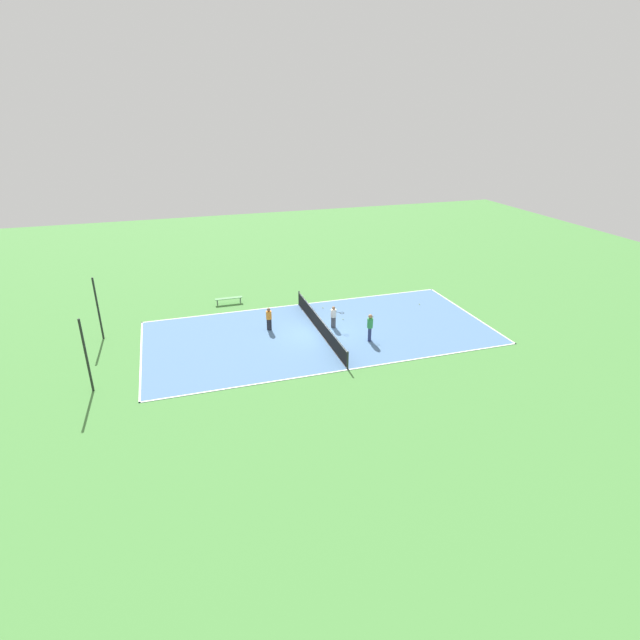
# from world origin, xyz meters

# --- Properties ---
(ground_plane) EXTENTS (80.00, 80.00, 0.00)m
(ground_plane) POSITION_xyz_m (0.00, 0.00, 0.00)
(ground_plane) COLOR #47843D
(court_surface) EXTENTS (10.48, 22.12, 0.02)m
(court_surface) POSITION_xyz_m (0.00, 0.00, 0.01)
(court_surface) COLOR #4C729E
(court_surface) RESTS_ON ground_plane
(tennis_net) EXTENTS (10.28, 0.10, 1.07)m
(tennis_net) POSITION_xyz_m (0.00, 0.00, 0.57)
(tennis_net) COLOR black
(tennis_net) RESTS_ON court_surface
(bench) EXTENTS (0.36, 2.00, 0.45)m
(bench) POSITION_xyz_m (6.98, 4.88, 0.40)
(bench) COLOR #4C8C4C
(bench) RESTS_ON ground_plane
(player_far_white) EXTENTS (0.88, 0.90, 1.49)m
(player_far_white) POSITION_xyz_m (0.51, -1.10, 0.86)
(player_far_white) COLOR #4C4C51
(player_far_white) RESTS_ON court_surface
(player_far_green) EXTENTS (0.98, 0.72, 1.77)m
(player_far_green) POSITION_xyz_m (-2.08, -2.58, 1.05)
(player_far_green) COLOR navy
(player_far_green) RESTS_ON court_surface
(player_center_orange) EXTENTS (0.49, 0.49, 1.53)m
(player_center_orange) POSITION_xyz_m (1.42, 3.03, 0.89)
(player_center_orange) COLOR black
(player_center_orange) RESTS_ON court_surface
(tennis_ball_midcourt) EXTENTS (0.07, 0.07, 0.07)m
(tennis_ball_midcourt) POSITION_xyz_m (3.97, -1.47, 0.06)
(tennis_ball_midcourt) COLOR #CCE033
(tennis_ball_midcourt) RESTS_ON court_surface
(tennis_ball_near_net) EXTENTS (0.07, 0.07, 0.07)m
(tennis_ball_near_net) POSITION_xyz_m (2.48, -8.46, 0.06)
(tennis_ball_near_net) COLOR #CCE033
(tennis_ball_near_net) RESTS_ON court_surface
(tennis_ball_right_alley) EXTENTS (0.07, 0.07, 0.07)m
(tennis_ball_right_alley) POSITION_xyz_m (1.54, -2.14, 0.06)
(tennis_ball_right_alley) COLOR #CCE033
(tennis_ball_right_alley) RESTS_ON court_surface
(fence_post_back_left) EXTENTS (0.12, 0.12, 4.04)m
(fence_post_back_left) POSITION_xyz_m (-3.30, 13.29, 2.02)
(fence_post_back_left) COLOR black
(fence_post_back_left) RESTS_ON ground_plane
(fence_post_back_right) EXTENTS (0.12, 0.12, 4.04)m
(fence_post_back_right) POSITION_xyz_m (3.30, 13.29, 2.02)
(fence_post_back_right) COLOR black
(fence_post_back_right) RESTS_ON ground_plane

